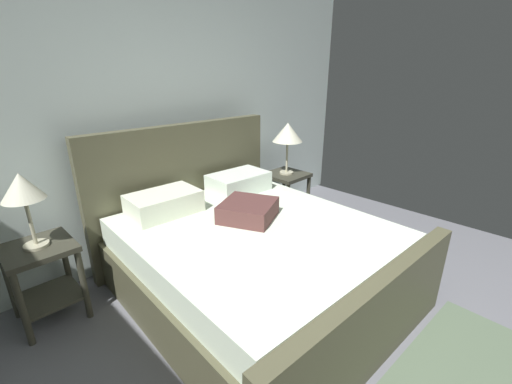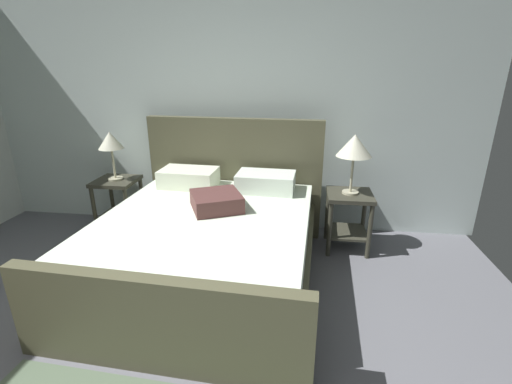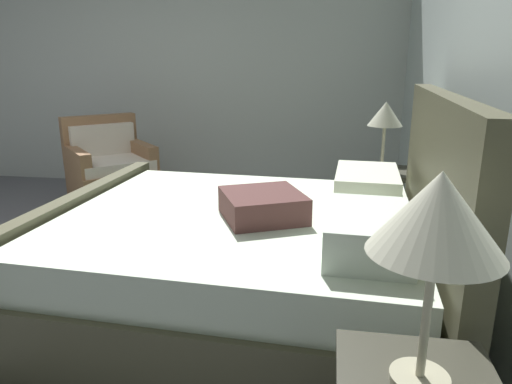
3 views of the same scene
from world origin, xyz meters
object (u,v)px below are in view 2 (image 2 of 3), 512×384
table_lamp_right (354,147)px  bed (210,240)px  nightstand_right (348,212)px  table_lamp_left (110,142)px  nightstand_left (118,196)px

table_lamp_right → bed: bearing=-151.5°
bed → table_lamp_right: 1.60m
bed → table_lamp_right: bed is taller
nightstand_right → table_lamp_left: bearing=177.0°
bed → nightstand_left: 1.50m
table_lamp_right → nightstand_left: table_lamp_right is taller
nightstand_right → table_lamp_left: 2.60m
table_lamp_right → table_lamp_left: table_lamp_right is taller
bed → table_lamp_right: bearing=28.5°
bed → nightstand_right: (1.26, 0.68, 0.05)m
nightstand_right → bed: bearing=-151.5°
nightstand_left → table_lamp_left: 0.61m
nightstand_right → nightstand_left: bearing=177.0°
bed → nightstand_right: bearing=28.5°
nightstand_left → table_lamp_left: bearing=135.0°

